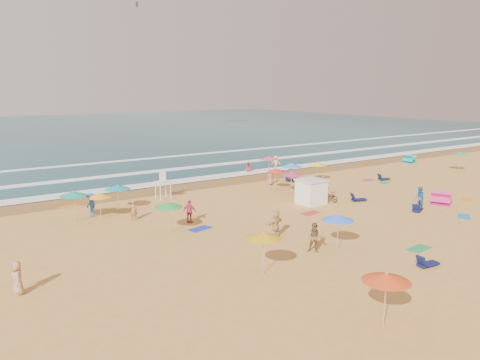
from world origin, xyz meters
TOP-DOWN VIEW (x-y plane):
  - ground at (0.00, 0.00)m, footprint 220.00×220.00m
  - ocean at (0.00, 84.00)m, footprint 220.00×140.00m
  - wet_sand at (0.00, 12.50)m, footprint 220.00×220.00m
  - surf_foam at (0.00, 21.32)m, footprint 200.00×18.70m
  - cabana at (3.63, 0.14)m, footprint 2.00×2.00m
  - cabana_roof at (3.63, 0.14)m, footprint 2.20×2.20m
  - bicycle at (5.53, -0.16)m, footprint 0.77×1.84m
  - lifeguard_stand at (-6.13, 8.92)m, footprint 1.20×1.20m
  - beach_umbrellas at (2.21, 0.31)m, footprint 45.48×31.75m
  - loungers at (7.29, -3.74)m, footprint 60.73×23.74m
  - towels at (2.11, -2.24)m, footprint 45.59×25.28m
  - popup_tents at (21.45, 1.64)m, footprint 19.49×17.72m
  - beachgoers at (-0.94, 3.23)m, footprint 35.04×26.43m

SIDE VIEW (x-z plane):
  - ground at x=0.00m, z-range 0.00..0.00m
  - ocean at x=0.00m, z-range -0.09..0.09m
  - wet_sand at x=0.00m, z-range 0.01..0.01m
  - towels at x=2.11m, z-range 0.00..0.03m
  - surf_foam at x=0.00m, z-range 0.08..0.12m
  - loungers at x=7.29m, z-range 0.00..0.34m
  - bicycle at x=5.53m, z-range 0.00..0.95m
  - popup_tents at x=21.45m, z-range 0.00..1.20m
  - beachgoers at x=-0.94m, z-range -0.23..1.90m
  - cabana at x=3.63m, z-range 0.00..2.00m
  - lifeguard_stand at x=-6.13m, z-range 0.00..2.10m
  - beach_umbrellas at x=2.21m, z-range 1.68..2.42m
  - cabana_roof at x=3.63m, z-range 2.00..2.12m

